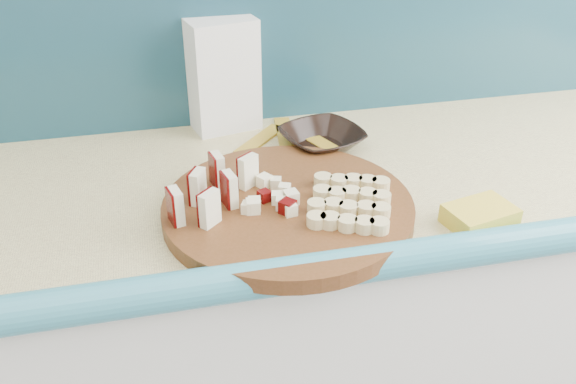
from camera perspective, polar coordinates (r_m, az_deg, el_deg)
The scene contains 10 objects.
kitchen_counter at distance 1.50m, azimuth -3.33°, elevation -14.29°, with size 2.20×0.63×0.91m.
backsplash at distance 1.40m, azimuth -6.38°, elevation 15.75°, with size 2.20×0.02×0.50m, color teal.
cutting_board at distance 1.11m, azimuth 0.00°, elevation -1.49°, with size 0.43×0.43×0.03m, color #48290F.
apple_wedges at distance 1.09m, azimuth -6.69°, elevation 0.36°, with size 0.17×0.17×0.06m.
apple_chunks at distance 1.10m, azimuth -1.45°, elevation -0.31°, with size 0.07×0.07×0.02m.
banana_slices at distance 1.09m, azimuth 5.54°, elevation -0.88°, with size 0.18×0.19×0.02m.
brown_bowl at distance 1.34m, azimuth 3.05°, elevation 4.70°, with size 0.16×0.16×0.04m, color black.
flour_bag at distance 1.41m, azimuth -5.86°, elevation 10.39°, with size 0.14×0.10×0.24m, color white.
sponge at distance 1.13m, azimuth 16.68°, elevation -2.05°, with size 0.11×0.08×0.03m, color yellow.
banana_peel at distance 1.39m, azimuth -0.27°, elevation 4.95°, with size 0.22×0.19×0.01m.
Camera 1 is at (-0.06, 0.45, 1.51)m, focal length 40.00 mm.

